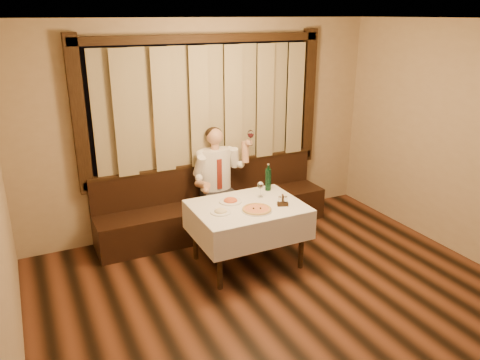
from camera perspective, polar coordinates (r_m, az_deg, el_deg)
name	(u,v)px	position (r m, az deg, el deg)	size (l,w,h in m)	color
room	(282,161)	(4.56, 5.10, 2.38)	(5.01, 6.01, 2.81)	black
banquette	(214,209)	(6.44, -3.21, -3.56)	(3.20, 0.61, 0.94)	black
dining_table	(248,213)	(5.45, 0.92, -4.10)	(1.27, 0.97, 0.76)	black
pizza	(257,209)	(5.26, 2.06, -3.60)	(0.35, 0.35, 0.04)	white
pasta_red	(230,199)	(5.48, -1.17, -2.35)	(0.27, 0.27, 0.09)	white
pasta_cream	(221,210)	(5.20, -2.38, -3.67)	(0.23, 0.23, 0.08)	white
green_bottle	(268,179)	(5.82, 3.45, 0.13)	(0.08, 0.08, 0.34)	#0D4021
table_wine_glass	(260,186)	(5.59, 2.50, -0.70)	(0.08, 0.08, 0.20)	white
cruet_caddy	(283,202)	(5.40, 5.23, -2.67)	(0.14, 0.10, 0.13)	black
seated_man	(218,174)	(6.18, -2.68, 0.71)	(0.81, 0.60, 1.45)	black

